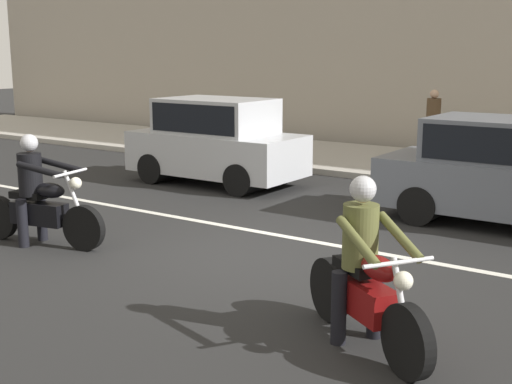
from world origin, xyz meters
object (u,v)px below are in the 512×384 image
at_px(motorcycle_with_rider_olive, 365,279).
at_px(parked_hatchback_silver, 216,140).
at_px(motorcycle_with_rider_black_leather, 38,200).
at_px(pedestrian_bystander, 433,120).

height_order(motorcycle_with_rider_olive, parked_hatchback_silver, parked_hatchback_silver).
bearing_deg(motorcycle_with_rider_black_leather, parked_hatchback_silver, 98.15).
distance_m(motorcycle_with_rider_black_leather, parked_hatchback_silver, 5.19).
bearing_deg(motorcycle_with_rider_black_leather, pedestrian_bystander, 77.33).
bearing_deg(motorcycle_with_rider_olive, parked_hatchback_silver, 137.44).
xyz_separation_m(motorcycle_with_rider_olive, pedestrian_bystander, (-3.18, 10.36, 0.48)).
height_order(motorcycle_with_rider_black_leather, parked_hatchback_silver, parked_hatchback_silver).
height_order(motorcycle_with_rider_olive, motorcycle_with_rider_black_leather, motorcycle_with_rider_olive).
xyz_separation_m(motorcycle_with_rider_olive, motorcycle_with_rider_black_leather, (-5.40, 0.50, -0.01)).
distance_m(motorcycle_with_rider_olive, motorcycle_with_rider_black_leather, 5.42).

